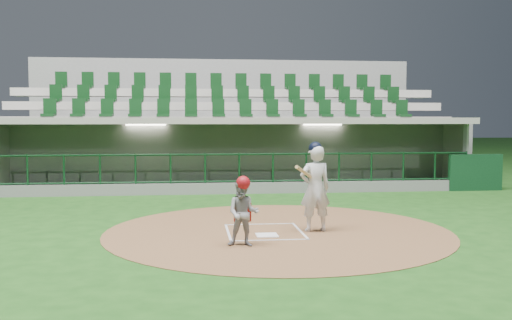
{
  "coord_description": "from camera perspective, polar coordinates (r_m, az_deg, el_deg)",
  "views": [
    {
      "loc": [
        -1.47,
        -11.86,
        2.32
      ],
      "look_at": [
        0.15,
        2.6,
        1.3
      ],
      "focal_mm": 40.0,
      "sensor_mm": 36.0,
      "label": 1
    }
  ],
  "objects": [
    {
      "name": "home_plate",
      "position": [
        11.49,
        1.09,
        -7.53
      ],
      "size": [
        0.43,
        0.43,
        0.02
      ],
      "primitive_type": "cube",
      "color": "white",
      "rests_on": "dirt_circle"
    },
    {
      "name": "catcher",
      "position": [
        10.45,
        -1.29,
        -5.2
      ],
      "size": [
        0.67,
        0.57,
        1.29
      ],
      "color": "#949499",
      "rests_on": "dirt_circle"
    },
    {
      "name": "batter",
      "position": [
        11.86,
        5.92,
        -2.68
      ],
      "size": [
        0.89,
        0.89,
        1.87
      ],
      "color": "silver",
      "rests_on": "dirt_circle"
    },
    {
      "name": "seating_deck",
      "position": [
        22.83,
        -2.71,
        1.75
      ],
      "size": [
        17.0,
        6.72,
        5.15
      ],
      "color": "slate",
      "rests_on": "ground"
    },
    {
      "name": "dugout_structure",
      "position": [
        19.78,
        -1.89,
        0.06
      ],
      "size": [
        16.4,
        3.7,
        3.0
      ],
      "color": "slate",
      "rests_on": "ground"
    },
    {
      "name": "dirt_circle",
      "position": [
        12.02,
        2.21,
        -7.09
      ],
      "size": [
        7.2,
        7.2,
        0.01
      ],
      "primitive_type": "cylinder",
      "color": "brown",
      "rests_on": "ground"
    },
    {
      "name": "ground",
      "position": [
        12.17,
        0.66,
        -6.97
      ],
      "size": [
        120.0,
        120.0,
        0.0
      ],
      "primitive_type": "plane",
      "color": "#184513",
      "rests_on": "ground"
    },
    {
      "name": "batter_box_chalk",
      "position": [
        11.88,
        0.84,
        -7.17
      ],
      "size": [
        1.55,
        1.8,
        0.01
      ],
      "color": "silver",
      "rests_on": "ground"
    }
  ]
}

